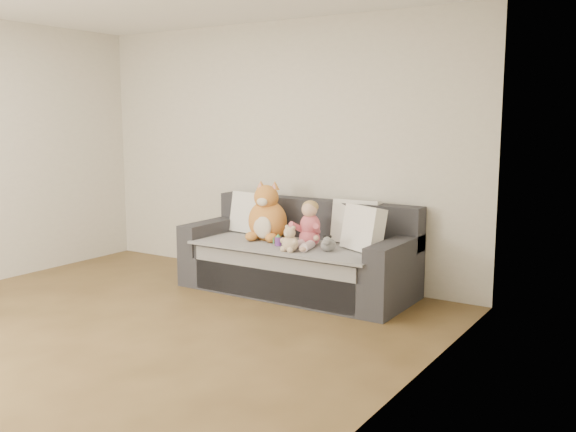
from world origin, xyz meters
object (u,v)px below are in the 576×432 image
object	(u,v)px
sofa	(299,259)
plush_cat	(267,217)
toddler	(308,227)
teddy_bear	(290,241)
sippy_cup	(278,240)

from	to	relation	value
sofa	plush_cat	distance (m)	0.51
toddler	plush_cat	world-z (taller)	plush_cat
sofa	teddy_bear	distance (m)	0.50
teddy_bear	toddler	bearing A→B (deg)	95.04
toddler	plush_cat	size ratio (longest dim) A/B	0.73
toddler	sippy_cup	size ratio (longest dim) A/B	3.97
teddy_bear	sippy_cup	distance (m)	0.27
sofa	toddler	world-z (taller)	toddler
sofa	toddler	size ratio (longest dim) A/B	5.05
sofa	sippy_cup	size ratio (longest dim) A/B	20.04
toddler	plush_cat	xyz separation A→B (m)	(-0.51, 0.07, 0.04)
toddler	teddy_bear	bearing A→B (deg)	-99.98
sofa	plush_cat	bearing A→B (deg)	-172.58
sofa	plush_cat	size ratio (longest dim) A/B	3.68
sofa	sippy_cup	xyz separation A→B (m)	(-0.07, -0.25, 0.22)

